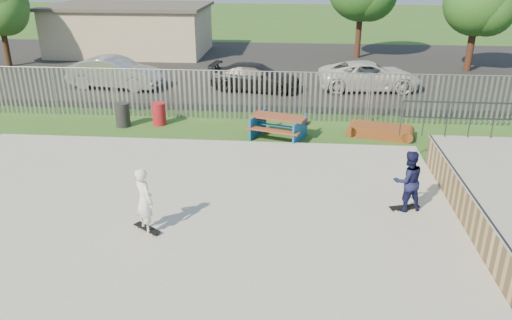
# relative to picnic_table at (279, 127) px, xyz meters

# --- Properties ---
(ground) EXTENTS (120.00, 120.00, 0.00)m
(ground) POSITION_rel_picnic_table_xyz_m (-2.70, -6.88, -0.43)
(ground) COLOR #33591E
(ground) RESTS_ON ground
(concrete_slab) EXTENTS (15.00, 12.00, 0.15)m
(concrete_slab) POSITION_rel_picnic_table_xyz_m (-2.70, -6.88, -0.35)
(concrete_slab) COLOR #A3A29D
(concrete_slab) RESTS_ON ground
(fence) EXTENTS (26.04, 16.02, 2.00)m
(fence) POSITION_rel_picnic_table_xyz_m (-1.70, -2.29, 0.57)
(fence) COLOR gray
(fence) RESTS_ON ground
(picnic_table) EXTENTS (2.40, 2.17, 0.84)m
(picnic_table) POSITION_rel_picnic_table_xyz_m (0.00, 0.00, 0.00)
(picnic_table) COLOR brown
(picnic_table) RESTS_ON ground
(funbox) EXTENTS (2.19, 1.46, 0.40)m
(funbox) POSITION_rel_picnic_table_xyz_m (3.77, 0.49, -0.23)
(funbox) COLOR brown
(funbox) RESTS_ON ground
(trash_bin_red) EXTENTS (0.53, 0.53, 0.89)m
(trash_bin_red) POSITION_rel_picnic_table_xyz_m (-4.80, 1.13, 0.02)
(trash_bin_red) COLOR maroon
(trash_bin_red) RESTS_ON ground
(trash_bin_grey) EXTENTS (0.56, 0.56, 0.94)m
(trash_bin_grey) POSITION_rel_picnic_table_xyz_m (-6.17, 0.80, 0.04)
(trash_bin_grey) COLOR #242426
(trash_bin_grey) RESTS_ON ground
(parking_lot) EXTENTS (40.00, 18.00, 0.02)m
(parking_lot) POSITION_rel_picnic_table_xyz_m (-2.70, 12.12, -0.42)
(parking_lot) COLOR black
(parking_lot) RESTS_ON ground
(car_silver) EXTENTS (4.86, 2.21, 1.55)m
(car_silver) POSITION_rel_picnic_table_xyz_m (-8.52, 6.65, 0.37)
(car_silver) COLOR silver
(car_silver) RESTS_ON parking_lot
(car_dark) EXTENTS (4.72, 2.46, 1.31)m
(car_dark) POSITION_rel_picnic_table_xyz_m (-1.42, 6.78, 0.25)
(car_dark) COLOR black
(car_dark) RESTS_ON parking_lot
(car_white) EXTENTS (5.17, 2.71, 1.39)m
(car_white) POSITION_rel_picnic_table_xyz_m (4.18, 7.39, 0.29)
(car_white) COLOR silver
(car_white) RESTS_ON parking_lot
(building) EXTENTS (10.40, 6.40, 3.20)m
(building) POSITION_rel_picnic_table_xyz_m (-10.70, 16.12, 1.18)
(building) COLOR #C1AF94
(building) RESTS_ON ground
(tree_right) EXTENTS (3.68, 3.68, 5.68)m
(tree_right) POSITION_rel_picnic_table_xyz_m (10.40, 12.25, 3.39)
(tree_right) COLOR #402319
(tree_right) RESTS_ON ground
(skateboard_a) EXTENTS (0.82, 0.42, 0.08)m
(skateboard_a) POSITION_rel_picnic_table_xyz_m (3.53, -5.60, -0.24)
(skateboard_a) COLOR black
(skateboard_a) RESTS_ON concrete_slab
(skateboard_b) EXTENTS (0.77, 0.62, 0.08)m
(skateboard_b) POSITION_rel_picnic_table_xyz_m (-2.85, -7.24, -0.24)
(skateboard_b) COLOR black
(skateboard_b) RESTS_ON concrete_slab
(skater_navy) EXTENTS (0.93, 0.82, 1.63)m
(skater_navy) POSITION_rel_picnic_table_xyz_m (3.53, -5.60, 0.54)
(skater_navy) COLOR #141740
(skater_navy) RESTS_ON concrete_slab
(skater_white) EXTENTS (0.69, 0.69, 1.63)m
(skater_white) POSITION_rel_picnic_table_xyz_m (-2.85, -7.24, 0.54)
(skater_white) COLOR white
(skater_white) RESTS_ON concrete_slab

